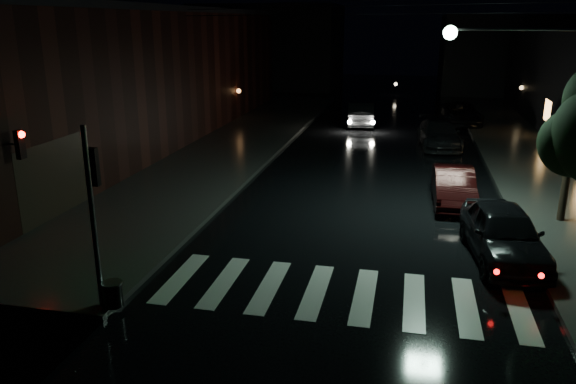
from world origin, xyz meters
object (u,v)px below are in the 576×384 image
Objects in this scene: parked_car_a at (503,233)px; parked_car_d at (460,114)px; oncoming_car at (360,114)px; parked_car_c at (439,134)px; parked_car_b at (454,186)px.

parked_car_d is (0.41, 22.09, -0.06)m from parked_car_a.
parked_car_a reaches higher than oncoming_car.
parked_car_d reaches higher than parked_car_c.
oncoming_car reaches higher than parked_car_b.
parked_car_b is 0.83× the size of parked_car_c.
parked_car_b is 16.30m from oncoming_car.
parked_car_d is at bearing 84.04° from parked_car_b.
oncoming_car is (-4.86, 15.56, 0.08)m from parked_car_b.
parked_car_a is 4.98m from parked_car_b.
parked_car_d is at bearing 72.48° from parked_car_c.
parked_car_b is at bearing -98.47° from parked_car_d.
parked_car_b is 17.29m from parked_car_d.
parked_car_a is at bearing -90.53° from parked_car_c.
oncoming_car is at bearing -168.86° from parked_car_d.
parked_car_d is 6.53m from oncoming_car.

